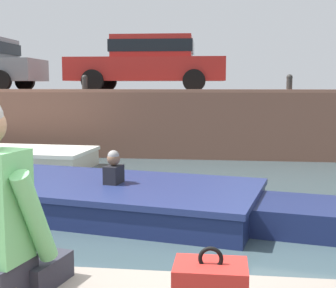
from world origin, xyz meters
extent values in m
plane|color=#3D5156|center=(0.00, 4.54, 0.00)|extent=(400.00, 400.00, 0.00)
cube|color=brown|center=(0.00, 12.07, 0.83)|extent=(60.00, 6.00, 1.67)
cube|color=#925F4C|center=(0.00, 9.19, 1.71)|extent=(60.00, 0.24, 0.08)
cube|color=brown|center=(-4.34, 7.48, 0.29)|extent=(0.34, 1.43, 0.06)
cube|color=navy|center=(-1.94, 4.25, 0.18)|extent=(6.15, 3.18, 0.35)
cube|color=navy|center=(1.50, 3.56, 0.18)|extent=(1.37, 1.35, 0.35)
cube|color=navy|center=(-1.94, 4.25, 0.39)|extent=(6.22, 3.25, 0.08)
cube|color=brown|center=(-2.37, 4.34, 0.29)|extent=(0.60, 1.87, 0.06)
cube|color=black|center=(-1.08, 4.08, 0.47)|extent=(0.26, 0.35, 0.44)
sphere|color=brown|center=(-1.08, 4.08, 0.79)|extent=(0.19, 0.19, 0.19)
sphere|color=gray|center=(-1.08, 4.08, 0.83)|extent=(0.17, 0.17, 0.17)
cylinder|color=black|center=(-5.71, 9.98, 1.97)|extent=(0.61, 0.21, 0.60)
cylinder|color=black|center=(-5.79, 11.77, 1.97)|extent=(0.61, 0.21, 0.60)
cube|color=#B2231E|center=(-1.72, 10.82, 2.29)|extent=(4.45, 1.94, 0.64)
cube|color=#B2231E|center=(-1.54, 10.83, 2.91)|extent=(2.26, 1.64, 0.60)
cube|color=black|center=(-1.54, 10.83, 2.91)|extent=(2.34, 1.68, 0.33)
cylinder|color=black|center=(-3.04, 9.86, 1.97)|extent=(0.61, 0.20, 0.60)
cylinder|color=black|center=(-3.11, 11.66, 1.97)|extent=(0.61, 0.20, 0.60)
cylinder|color=black|center=(-0.32, 9.97, 1.97)|extent=(0.61, 0.20, 0.60)
cylinder|color=black|center=(-0.40, 11.78, 1.97)|extent=(0.61, 0.20, 0.60)
cylinder|color=#2D2B28|center=(-3.09, 9.32, 1.84)|extent=(0.14, 0.14, 0.35)
sphere|color=#2D2B28|center=(-3.09, 9.32, 2.04)|extent=(0.15, 0.15, 0.15)
cylinder|color=#2D2B28|center=(2.05, 9.32, 1.84)|extent=(0.14, 0.14, 0.35)
sphere|color=#2D2B28|center=(2.05, 9.32, 2.04)|extent=(0.15, 0.15, 0.15)
cube|color=#282833|center=(-0.53, -0.22, 0.90)|extent=(0.50, 0.41, 0.14)
cylinder|color=#66B26B|center=(-0.35, -0.44, 1.24)|extent=(0.15, 0.30, 0.47)
torus|color=black|center=(0.47, -0.73, 1.19)|extent=(0.10, 0.02, 0.10)
camera|label=1|loc=(0.51, -2.43, 1.84)|focal=50.00mm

